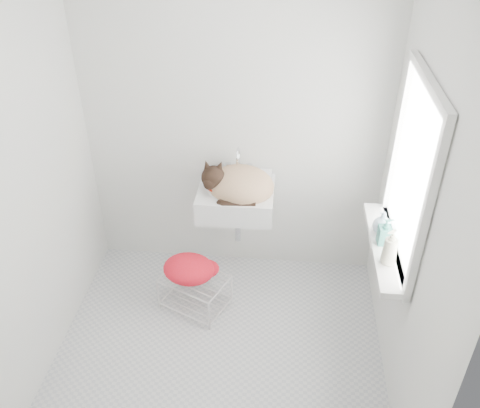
# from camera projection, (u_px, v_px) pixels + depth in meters

# --- Properties ---
(floor) EXTENTS (2.20, 2.00, 0.02)m
(floor) POSITION_uv_depth(u_px,v_px,m) (219.00, 350.00, 3.51)
(floor) COLOR silver
(floor) RESTS_ON ground
(back_wall) EXTENTS (2.20, 0.02, 2.50)m
(back_wall) POSITION_uv_depth(u_px,v_px,m) (234.00, 121.00, 3.64)
(back_wall) COLOR silver
(back_wall) RESTS_ON ground
(right_wall) EXTENTS (0.02, 2.00, 2.50)m
(right_wall) POSITION_uv_depth(u_px,v_px,m) (419.00, 209.00, 2.73)
(right_wall) COLOR silver
(right_wall) RESTS_ON ground
(left_wall) EXTENTS (0.02, 2.00, 2.50)m
(left_wall) POSITION_uv_depth(u_px,v_px,m) (22.00, 187.00, 2.91)
(left_wall) COLOR silver
(left_wall) RESTS_ON ground
(window_glass) EXTENTS (0.01, 0.80, 1.00)m
(window_glass) POSITION_uv_depth(u_px,v_px,m) (413.00, 173.00, 2.84)
(window_glass) COLOR white
(window_glass) RESTS_ON right_wall
(window_frame) EXTENTS (0.04, 0.90, 1.10)m
(window_frame) POSITION_uv_depth(u_px,v_px,m) (410.00, 173.00, 2.84)
(window_frame) COLOR white
(window_frame) RESTS_ON right_wall
(windowsill) EXTENTS (0.16, 0.88, 0.04)m
(windowsill) POSITION_uv_depth(u_px,v_px,m) (384.00, 246.00, 3.13)
(windowsill) COLOR white
(windowsill) RESTS_ON right_wall
(sink) EXTENTS (0.54, 0.47, 0.22)m
(sink) POSITION_uv_depth(u_px,v_px,m) (236.00, 188.00, 3.65)
(sink) COLOR white
(sink) RESTS_ON back_wall
(faucet) EXTENTS (0.20, 0.14, 0.20)m
(faucet) POSITION_uv_depth(u_px,v_px,m) (239.00, 159.00, 3.72)
(faucet) COLOR silver
(faucet) RESTS_ON sink
(cat) EXTENTS (0.53, 0.46, 0.31)m
(cat) POSITION_uv_depth(u_px,v_px,m) (238.00, 185.00, 3.61)
(cat) COLOR tan
(cat) RESTS_ON sink
(wire_rack) EXTENTS (0.54, 0.47, 0.27)m
(wire_rack) POSITION_uv_depth(u_px,v_px,m) (195.00, 290.00, 3.79)
(wire_rack) COLOR silver
(wire_rack) RESTS_ON floor
(towel) EXTENTS (0.42, 0.34, 0.16)m
(towel) POSITION_uv_depth(u_px,v_px,m) (189.00, 274.00, 3.71)
(towel) COLOR red
(towel) RESTS_ON wire_rack
(bottle_a) EXTENTS (0.11, 0.11, 0.20)m
(bottle_a) POSITION_uv_depth(u_px,v_px,m) (387.00, 262.00, 2.98)
(bottle_a) COLOR beige
(bottle_a) RESTS_ON windowsill
(bottle_b) EXTENTS (0.09, 0.08, 0.18)m
(bottle_b) POSITION_uv_depth(u_px,v_px,m) (383.00, 243.00, 3.13)
(bottle_b) COLOR teal
(bottle_b) RESTS_ON windowsill
(bottle_c) EXTENTS (0.14, 0.14, 0.15)m
(bottle_c) POSITION_uv_depth(u_px,v_px,m) (381.00, 232.00, 3.22)
(bottle_c) COLOR silver
(bottle_c) RESTS_ON windowsill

